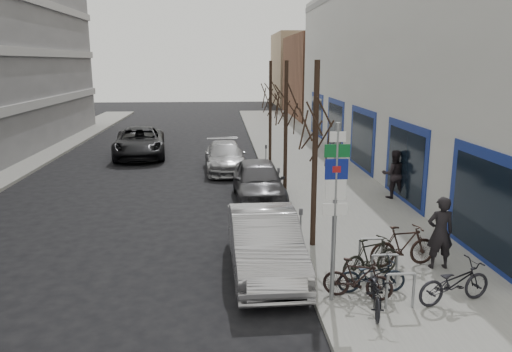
{
  "coord_description": "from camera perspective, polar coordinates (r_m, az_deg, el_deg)",
  "views": [
    {
      "loc": [
        -0.05,
        -10.31,
        5.44
      ],
      "look_at": [
        1.0,
        4.66,
        2.0
      ],
      "focal_mm": 35.0,
      "sensor_mm": 36.0,
      "label": 1
    }
  ],
  "objects": [
    {
      "name": "meter_front",
      "position": [
        14.23,
        5.12,
        -5.67
      ],
      "size": [
        0.1,
        0.08,
        1.27
      ],
      "color": "gray",
      "rests_on": "sidewalk_east"
    },
    {
      "name": "bike_rack",
      "position": [
        12.52,
        14.45,
        -9.97
      ],
      "size": [
        0.66,
        2.26,
        0.83
      ],
      "color": "gray",
      "rests_on": "sidewalk_east"
    },
    {
      "name": "lane_car",
      "position": [
        29.98,
        -13.15,
        3.78
      ],
      "size": [
        3.52,
        6.43,
        1.71
      ],
      "primitive_type": "imported",
      "rotation": [
        0.0,
        0.0,
        0.11
      ],
      "color": "black",
      "rests_on": "ground"
    },
    {
      "name": "sidewalk_east",
      "position": [
        21.5,
        8.35,
        -1.68
      ],
      "size": [
        5.0,
        70.0,
        0.15
      ],
      "primitive_type": "cube",
      "color": "slate",
      "rests_on": "ground"
    },
    {
      "name": "bike_mid_inner",
      "position": [
        12.92,
        13.02,
        -9.03
      ],
      "size": [
        1.84,
        1.19,
        1.08
      ],
      "primitive_type": "imported",
      "rotation": [
        0.0,
        0.0,
        1.98
      ],
      "color": "black",
      "rests_on": "sidewalk_east"
    },
    {
      "name": "tree_near",
      "position": [
        14.13,
        6.88,
        7.39
      ],
      "size": [
        1.8,
        1.8,
        5.5
      ],
      "color": "black",
      "rests_on": "ground"
    },
    {
      "name": "bike_far_curb",
      "position": [
        12.18,
        21.75,
        -10.88
      ],
      "size": [
        1.94,
        1.01,
        1.13
      ],
      "primitive_type": "imported",
      "rotation": [
        0.0,
        0.0,
        1.83
      ],
      "color": "black",
      "rests_on": "sidewalk_east"
    },
    {
      "name": "meter_back",
      "position": [
        24.83,
        1.15,
        2.42
      ],
      "size": [
        0.1,
        0.08,
        1.27
      ],
      "color": "gray",
      "rests_on": "sidewalk_east"
    },
    {
      "name": "bike_near_right",
      "position": [
        11.8,
        11.56,
        -11.4
      ],
      "size": [
        1.67,
        0.97,
        0.97
      ],
      "primitive_type": "imported",
      "rotation": [
        0.0,
        0.0,
        1.24
      ],
      "color": "black",
      "rests_on": "sidewalk_east"
    },
    {
      "name": "parked_car_back",
      "position": [
        25.42,
        -3.53,
        2.19
      ],
      "size": [
        2.29,
        5.07,
        1.44
      ],
      "primitive_type": "imported",
      "rotation": [
        0.0,
        0.0,
        0.06
      ],
      "color": "#96979B",
      "rests_on": "ground"
    },
    {
      "name": "highway_sign_pole",
      "position": [
        11.0,
        9.03,
        -2.99
      ],
      "size": [
        0.55,
        0.1,
        4.2
      ],
      "color": "gray",
      "rests_on": "ground"
    },
    {
      "name": "pedestrian_near",
      "position": [
        13.87,
        20.31,
        -6.09
      ],
      "size": [
        0.71,
        0.47,
        1.94
      ],
      "primitive_type": "imported",
      "rotation": [
        0.0,
        0.0,
        3.13
      ],
      "color": "black",
      "rests_on": "sidewalk_east"
    },
    {
      "name": "bike_mid_curb",
      "position": [
        12.17,
        13.09,
        -10.69
      ],
      "size": [
        1.61,
        0.5,
        0.98
      ],
      "primitive_type": "imported",
      "rotation": [
        0.0,
        0.0,
        1.56
      ],
      "color": "black",
      "rests_on": "sidewalk_east"
    },
    {
      "name": "bike_far_inner",
      "position": [
        13.8,
        16.47,
        -7.63
      ],
      "size": [
        1.96,
        0.85,
        1.15
      ],
      "primitive_type": "imported",
      "rotation": [
        0.0,
        0.0,
        1.73
      ],
      "color": "black",
      "rests_on": "sidewalk_east"
    },
    {
      "name": "tan_building_far",
      "position": [
        66.71,
        7.89,
        12.0
      ],
      "size": [
        13.0,
        12.0,
        9.0
      ],
      "primitive_type": "cube",
      "color": "#937A5B",
      "rests_on": "ground"
    },
    {
      "name": "ground",
      "position": [
        11.66,
        -3.41,
        -14.93
      ],
      "size": [
        120.0,
        120.0,
        0.0
      ],
      "primitive_type": "plane",
      "color": "black",
      "rests_on": "ground"
    },
    {
      "name": "tree_mid",
      "position": [
        20.53,
        3.46,
        9.16
      ],
      "size": [
        1.8,
        1.8,
        5.5
      ],
      "color": "black",
      "rests_on": "ground"
    },
    {
      "name": "tree_far",
      "position": [
        26.98,
        1.66,
        10.07
      ],
      "size": [
        1.8,
        1.8,
        5.5
      ],
      "color": "black",
      "rests_on": "ground"
    },
    {
      "name": "parked_car_mid",
      "position": [
        19.83,
        0.3,
        -0.56
      ],
      "size": [
        2.04,
        4.86,
        1.64
      ],
      "primitive_type": "imported",
      "rotation": [
        0.0,
        0.0,
        0.02
      ],
      "color": "#464549",
      "rests_on": "ground"
    },
    {
      "name": "pedestrian_far",
      "position": [
        20.42,
        15.46,
        0.24
      ],
      "size": [
        0.75,
        0.54,
        1.95
      ],
      "primitive_type": "imported",
      "rotation": [
        0.0,
        0.0,
        3.07
      ],
      "color": "black",
      "rests_on": "sidewalk_east"
    },
    {
      "name": "bike_near_left",
      "position": [
        11.37,
        13.59,
        -12.37
      ],
      "size": [
        0.84,
        1.73,
        1.01
      ],
      "primitive_type": "imported",
      "rotation": [
        0.0,
        0.0,
        -0.21
      ],
      "color": "black",
      "rests_on": "sidewalk_east"
    },
    {
      "name": "brick_building_far",
      "position": [
        52.0,
        10.74,
        11.12
      ],
      "size": [
        12.0,
        14.0,
        8.0
      ],
      "primitive_type": "cube",
      "color": "brown",
      "rests_on": "ground"
    },
    {
      "name": "meter_mid",
      "position": [
        19.48,
        2.59,
        -0.53
      ],
      "size": [
        0.1,
        0.08,
        1.27
      ],
      "color": "gray",
      "rests_on": "sidewalk_east"
    },
    {
      "name": "parked_car_front",
      "position": [
        13.17,
        0.98,
        -7.65
      ],
      "size": [
        1.89,
        4.99,
        1.63
      ],
      "primitive_type": "imported",
      "rotation": [
        0.0,
        0.0,
        0.03
      ],
      "color": "#A3A2A7",
      "rests_on": "ground"
    }
  ]
}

